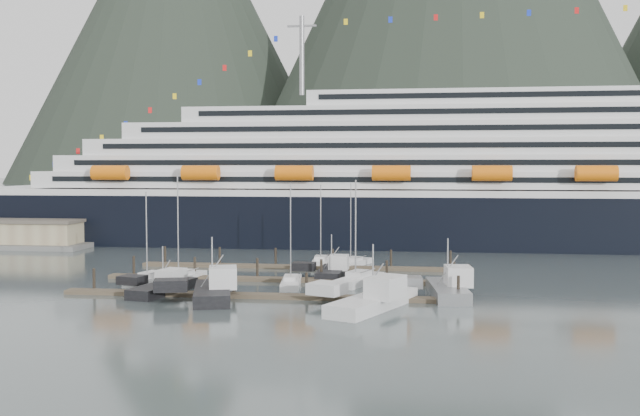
{
  "coord_description": "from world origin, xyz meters",
  "views": [
    {
      "loc": [
        14.9,
        -97.15,
        15.87
      ],
      "look_at": [
        -1.67,
        22.0,
        9.04
      ],
      "focal_mm": 42.0,
      "sensor_mm": 36.0,
      "label": 1
    }
  ],
  "objects_px": {
    "sailboat_b": "(182,279)",
    "cruise_ship": "(501,185)",
    "trawler_c": "(371,300)",
    "sailboat_h": "(359,281)",
    "trawler_e": "(331,271)",
    "trawler_d": "(446,288)",
    "sailboat_a": "(151,280)",
    "trawler_b": "(211,291)",
    "sailboat_g": "(353,263)",
    "sailboat_f": "(321,263)",
    "trawler_a": "(162,287)",
    "sailboat_d": "(291,283)"
  },
  "relations": [
    {
      "from": "sailboat_g",
      "to": "trawler_c",
      "type": "bearing_deg",
      "value": -151.0
    },
    {
      "from": "sailboat_a",
      "to": "sailboat_f",
      "type": "height_order",
      "value": "sailboat_f"
    },
    {
      "from": "sailboat_f",
      "to": "sailboat_h",
      "type": "bearing_deg",
      "value": -160.6
    },
    {
      "from": "trawler_c",
      "to": "trawler_e",
      "type": "height_order",
      "value": "trawler_c"
    },
    {
      "from": "sailboat_d",
      "to": "sailboat_f",
      "type": "xyz_separation_m",
      "value": [
        1.12,
        20.87,
        0.01
      ]
    },
    {
      "from": "sailboat_d",
      "to": "sailboat_f",
      "type": "bearing_deg",
      "value": -9.98
    },
    {
      "from": "sailboat_h",
      "to": "trawler_e",
      "type": "relative_size",
      "value": 1.4
    },
    {
      "from": "sailboat_g",
      "to": "sailboat_f",
      "type": "bearing_deg",
      "value": 110.35
    },
    {
      "from": "sailboat_a",
      "to": "sailboat_h",
      "type": "xyz_separation_m",
      "value": [
        27.77,
        3.34,
        0.02
      ]
    },
    {
      "from": "sailboat_a",
      "to": "trawler_d",
      "type": "xyz_separation_m",
      "value": [
        39.11,
        -4.68,
        0.54
      ]
    },
    {
      "from": "trawler_b",
      "to": "trawler_d",
      "type": "xyz_separation_m",
      "value": [
        27.64,
        6.11,
        -0.04
      ]
    },
    {
      "from": "cruise_ship",
      "to": "trawler_a",
      "type": "height_order",
      "value": "cruise_ship"
    },
    {
      "from": "sailboat_g",
      "to": "trawler_c",
      "type": "height_order",
      "value": "sailboat_g"
    },
    {
      "from": "sailboat_b",
      "to": "trawler_a",
      "type": "bearing_deg",
      "value": -169.83
    },
    {
      "from": "trawler_b",
      "to": "trawler_e",
      "type": "height_order",
      "value": "trawler_b"
    },
    {
      "from": "sailboat_a",
      "to": "trawler_e",
      "type": "bearing_deg",
      "value": -55.49
    },
    {
      "from": "trawler_b",
      "to": "trawler_e",
      "type": "xyz_separation_m",
      "value": [
        11.85,
        19.42,
        -0.14
      ]
    },
    {
      "from": "sailboat_b",
      "to": "trawler_d",
      "type": "xyz_separation_m",
      "value": [
        35.31,
        -6.22,
        0.53
      ]
    },
    {
      "from": "sailboat_b",
      "to": "sailboat_f",
      "type": "bearing_deg",
      "value": -32.04
    },
    {
      "from": "trawler_a",
      "to": "trawler_b",
      "type": "height_order",
      "value": "trawler_b"
    },
    {
      "from": "sailboat_d",
      "to": "trawler_b",
      "type": "bearing_deg",
      "value": 138.67
    },
    {
      "from": "sailboat_a",
      "to": "trawler_e",
      "type": "height_order",
      "value": "sailboat_a"
    },
    {
      "from": "sailboat_d",
      "to": "sailboat_g",
      "type": "height_order",
      "value": "sailboat_d"
    },
    {
      "from": "sailboat_f",
      "to": "sailboat_g",
      "type": "relative_size",
      "value": 0.99
    },
    {
      "from": "sailboat_f",
      "to": "trawler_e",
      "type": "relative_size",
      "value": 1.28
    },
    {
      "from": "sailboat_h",
      "to": "trawler_c",
      "type": "xyz_separation_m",
      "value": [
        2.89,
        -17.04,
        0.53
      ]
    },
    {
      "from": "sailboat_b",
      "to": "cruise_ship",
      "type": "bearing_deg",
      "value": -33.31
    },
    {
      "from": "trawler_d",
      "to": "sailboat_a",
      "type": "bearing_deg",
      "value": 77.05
    },
    {
      "from": "sailboat_g",
      "to": "trawler_e",
      "type": "distance_m",
      "value": 12.76
    },
    {
      "from": "sailboat_b",
      "to": "trawler_c",
      "type": "bearing_deg",
      "value": -111.79
    },
    {
      "from": "cruise_ship",
      "to": "sailboat_d",
      "type": "height_order",
      "value": "cruise_ship"
    },
    {
      "from": "sailboat_b",
      "to": "sailboat_g",
      "type": "xyz_separation_m",
      "value": [
        21.55,
        19.68,
        -0.03
      ]
    },
    {
      "from": "sailboat_d",
      "to": "trawler_a",
      "type": "xyz_separation_m",
      "value": [
        -14.93,
        -7.64,
        0.44
      ]
    },
    {
      "from": "sailboat_g",
      "to": "trawler_b",
      "type": "relative_size",
      "value": 1.01
    },
    {
      "from": "sailboat_g",
      "to": "trawler_e",
      "type": "height_order",
      "value": "sailboat_g"
    },
    {
      "from": "trawler_e",
      "to": "trawler_b",
      "type": "bearing_deg",
      "value": 148.67
    },
    {
      "from": "cruise_ship",
      "to": "trawler_d",
      "type": "height_order",
      "value": "cruise_ship"
    },
    {
      "from": "sailboat_f",
      "to": "trawler_d",
      "type": "xyz_separation_m",
      "value": [
        18.89,
        -25.9,
        0.55
      ]
    },
    {
      "from": "cruise_ship",
      "to": "sailboat_h",
      "type": "bearing_deg",
      "value": -114.14
    },
    {
      "from": "sailboat_h",
      "to": "trawler_a",
      "type": "bearing_deg",
      "value": 134.43
    },
    {
      "from": "sailboat_f",
      "to": "trawler_a",
      "type": "distance_m",
      "value": 32.73
    },
    {
      "from": "trawler_a",
      "to": "trawler_d",
      "type": "height_order",
      "value": "trawler_d"
    },
    {
      "from": "sailboat_g",
      "to": "trawler_a",
      "type": "height_order",
      "value": "sailboat_g"
    },
    {
      "from": "sailboat_h",
      "to": "trawler_a",
      "type": "distance_m",
      "value": 25.89
    },
    {
      "from": "trawler_c",
      "to": "trawler_d",
      "type": "bearing_deg",
      "value": -20.0
    },
    {
      "from": "trawler_b",
      "to": "sailboat_b",
      "type": "bearing_deg",
      "value": 16.59
    },
    {
      "from": "trawler_e",
      "to": "sailboat_g",
      "type": "bearing_deg",
      "value": -9.12
    },
    {
      "from": "trawler_c",
      "to": "trawler_d",
      "type": "distance_m",
      "value": 12.37
    },
    {
      "from": "trawler_b",
      "to": "trawler_c",
      "type": "xyz_separation_m",
      "value": [
        19.19,
        -2.91,
        -0.03
      ]
    },
    {
      "from": "sailboat_h",
      "to": "trawler_a",
      "type": "height_order",
      "value": "sailboat_h"
    }
  ]
}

